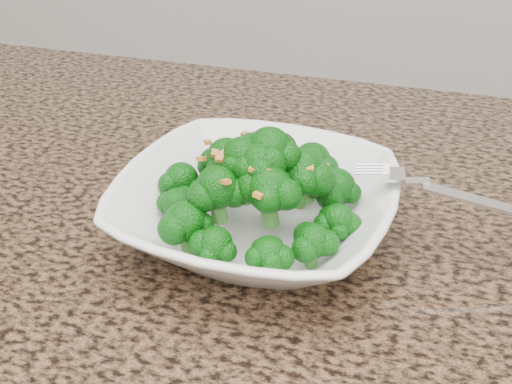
% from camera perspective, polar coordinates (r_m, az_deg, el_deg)
% --- Properties ---
extents(granite_counter, '(1.64, 1.04, 0.03)m').
position_cam_1_polar(granite_counter, '(0.54, -3.27, -11.27)').
color(granite_counter, brown).
rests_on(granite_counter, cabinet).
extents(bowl, '(0.27, 0.27, 0.06)m').
position_cam_1_polar(bowl, '(0.59, 0.00, -1.56)').
color(bowl, white).
rests_on(bowl, granite_counter).
extents(broccoli_pile, '(0.22, 0.22, 0.07)m').
position_cam_1_polar(broccoli_pile, '(0.56, 0.00, 4.09)').
color(broccoli_pile, '#0A570A').
rests_on(broccoli_pile, bowl).
extents(garlic_topping, '(0.13, 0.13, 0.01)m').
position_cam_1_polar(garlic_topping, '(0.54, 0.00, 7.60)').
color(garlic_topping, orange).
rests_on(garlic_topping, broccoli_pile).
extents(fork, '(0.20, 0.05, 0.01)m').
position_cam_1_polar(fork, '(0.58, 14.44, 0.83)').
color(fork, silver).
rests_on(fork, bowl).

